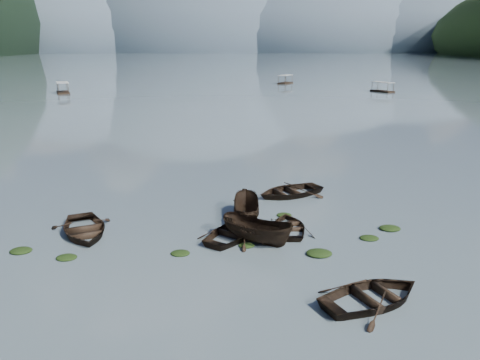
{
  "coord_description": "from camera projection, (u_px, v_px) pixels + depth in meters",
  "views": [
    {
      "loc": [
        -0.68,
        -17.28,
        10.46
      ],
      "look_at": [
        0.0,
        12.0,
        2.0
      ],
      "focal_mm": 35.0,
      "sensor_mm": 36.0,
      "label": 1
    }
  ],
  "objects": [
    {
      "name": "ground_plane",
      "position": [
        247.0,
        306.0,
        19.51
      ],
      "size": [
        2400.0,
        2400.0,
        0.0
      ],
      "primitive_type": "plane",
      "color": "slate"
    },
    {
      "name": "haze_mtn_a",
      "position": [
        91.0,
        51.0,
        878.12
      ],
      "size": [
        520.0,
        520.0,
        280.0
      ],
      "primitive_type": "ellipsoid",
      "color": "#475666",
      "rests_on": "ground"
    },
    {
      "name": "haze_mtn_b",
      "position": [
        197.0,
        51.0,
        882.59
      ],
      "size": [
        520.0,
        520.0,
        340.0
      ],
      "primitive_type": "ellipsoid",
      "color": "#475666",
      "rests_on": "ground"
    },
    {
      "name": "haze_mtn_c",
      "position": [
        303.0,
        51.0,
        887.06
      ],
      "size": [
        520.0,
        520.0,
        260.0
      ],
      "primitive_type": "ellipsoid",
      "color": "#475666",
      "rests_on": "ground"
    },
    {
      "name": "haze_mtn_d",
      "position": [
        397.0,
        51.0,
        891.08
      ],
      "size": [
        520.0,
        520.0,
        220.0
      ],
      "primitive_type": "ellipsoid",
      "color": "#475666",
      "rests_on": "ground"
    },
    {
      "name": "rowboat_1",
      "position": [
        236.0,
        236.0,
        26.59
      ],
      "size": [
        5.31,
        5.63,
        0.95
      ],
      "primitive_type": "imported",
      "rotation": [
        0.0,
        0.0,
        2.53
      ],
      "color": "black",
      "rests_on": "ground"
    },
    {
      "name": "rowboat_2",
      "position": [
        257.0,
        242.0,
        25.8
      ],
      "size": [
        4.55,
        3.87,
        1.7
      ],
      "primitive_type": "imported",
      "rotation": [
        0.0,
        0.0,
        0.96
      ],
      "color": "black",
      "rests_on": "ground"
    },
    {
      "name": "rowboat_3",
      "position": [
        289.0,
        230.0,
        27.53
      ],
      "size": [
        2.79,
        3.89,
        0.8
      ],
      "primitive_type": "imported",
      "rotation": [
        0.0,
        0.0,
        3.13
      ],
      "color": "black",
      "rests_on": "ground"
    },
    {
      "name": "rowboat_4",
      "position": [
        373.0,
        302.0,
        19.77
      ],
      "size": [
        5.81,
        5.13,
        1.0
      ],
      "primitive_type": "imported",
      "rotation": [
        0.0,
        0.0,
        2.0
      ],
      "color": "black",
      "rests_on": "ground"
    },
    {
      "name": "rowboat_6",
      "position": [
        84.0,
        234.0,
        26.92
      ],
      "size": [
        5.14,
        5.9,
        1.02
      ],
      "primitive_type": "imported",
      "rotation": [
        0.0,
        0.0,
        0.39
      ],
      "color": "black",
      "rests_on": "ground"
    },
    {
      "name": "rowboat_7",
      "position": [
        290.0,
        195.0,
        33.88
      ],
      "size": [
        6.11,
        5.5,
        1.04
      ],
      "primitive_type": "imported",
      "rotation": [
        0.0,
        0.0,
        5.19
      ],
      "color": "black",
      "rests_on": "ground"
    },
    {
      "name": "rowboat_8",
      "position": [
        246.0,
        220.0,
        29.02
      ],
      "size": [
        1.69,
        4.32,
        1.66
      ],
      "primitive_type": "imported",
      "rotation": [
        0.0,
        0.0,
        3.12
      ],
      "color": "black",
      "rests_on": "ground"
    },
    {
      "name": "weed_clump_0",
      "position": [
        21.0,
        252.0,
        24.59
      ],
      "size": [
        1.16,
        0.95,
        0.25
      ],
      "primitive_type": "ellipsoid",
      "color": "black",
      "rests_on": "ground"
    },
    {
      "name": "weed_clump_1",
      "position": [
        180.0,
        254.0,
        24.33
      ],
      "size": [
        1.02,
        0.81,
        0.22
      ],
      "primitive_type": "ellipsoid",
      "color": "black",
      "rests_on": "ground"
    },
    {
      "name": "weed_clump_2",
      "position": [
        319.0,
        255.0,
        24.25
      ],
      "size": [
        1.35,
        1.08,
        0.29
      ],
      "primitive_type": "ellipsoid",
      "color": "black",
      "rests_on": "ground"
    },
    {
      "name": "weed_clump_3",
      "position": [
        284.0,
        216.0,
        29.78
      ],
      "size": [
        0.97,
        0.82,
        0.22
      ],
      "primitive_type": "ellipsoid",
      "color": "black",
      "rests_on": "ground"
    },
    {
      "name": "weed_clump_4",
      "position": [
        369.0,
        239.0,
        26.23
      ],
      "size": [
        1.08,
        0.86,
        0.22
      ],
      "primitive_type": "ellipsoid",
      "color": "black",
      "rests_on": "ground"
    },
    {
      "name": "weed_clump_5",
      "position": [
        67.0,
        258.0,
        23.83
      ],
      "size": [
        1.06,
        0.86,
        0.22
      ],
      "primitive_type": "ellipsoid",
      "color": "black",
      "rests_on": "ground"
    },
    {
      "name": "weed_clump_6",
      "position": [
        247.0,
        246.0,
        25.29
      ],
      "size": [
        0.87,
        0.73,
        0.18
      ],
      "primitive_type": "ellipsoid",
      "color": "black",
      "rests_on": "ground"
    },
    {
      "name": "weed_clump_7",
      "position": [
        390.0,
        229.0,
        27.58
      ],
      "size": [
        1.25,
        1.0,
        0.27
      ],
      "primitive_type": "ellipsoid",
      "color": "black",
      "rests_on": "ground"
    },
    {
      "name": "pontoon_left",
      "position": [
        63.0,
        93.0,
        105.77
      ],
      "size": [
        4.68,
        6.69,
        2.37
      ],
      "primitive_type": null,
      "rotation": [
        0.0,
        0.0,
        0.38
      ],
      "color": "black",
      "rests_on": "ground"
    },
    {
      "name": "pontoon_centre",
      "position": [
        285.0,
        84.0,
        132.36
      ],
      "size": [
        5.07,
        6.39,
        2.28
      ],
      "primitive_type": null,
      "rotation": [
        0.0,
        0.0,
        -0.51
      ],
      "color": "black",
      "rests_on": "ground"
    },
    {
      "name": "pontoon_right",
      "position": [
        382.0,
        92.0,
        108.78
      ],
      "size": [
        4.75,
        6.07,
        2.16
      ],
      "primitive_type": null,
      "rotation": [
        0.0,
        0.0,
        0.5
      ],
      "color": "black",
      "rests_on": "ground"
    }
  ]
}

